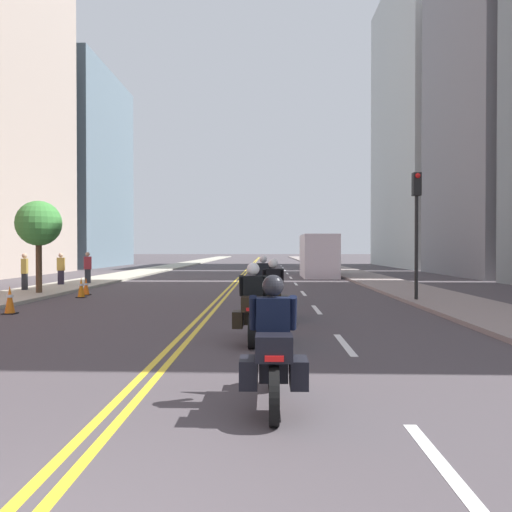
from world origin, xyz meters
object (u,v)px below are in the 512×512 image
Objects in this scene: motorcycle_0 at (273,353)px; traffic_light_near at (417,212)px; motorcycle_3 at (263,283)px; pedestrian_1 at (88,268)px; motorcycle_2 at (273,295)px; traffic_cone_1 at (86,287)px; pedestrian_2 at (61,269)px; parked_truck at (318,258)px; traffic_cone_2 at (10,300)px; street_tree_0 at (39,224)px; motorcycle_1 at (253,310)px; pedestrian_0 at (25,272)px; traffic_cone_0 at (81,288)px.

traffic_light_near reaches higher than motorcycle_0.
motorcycle_3 is 12.57m from pedestrian_1.
motorcycle_0 is 0.95× the size of motorcycle_2.
traffic_cone_1 is (-7.42, 15.18, -0.31)m from motorcycle_0.
parked_truck is (13.58, 9.63, 0.41)m from pedestrian_2.
motorcycle_2 is at bearing -7.00° from traffic_cone_2.
street_tree_0 is (-1.75, 6.02, 2.46)m from traffic_cone_2.
pedestrian_2 is at bearing 104.21° from traffic_cone_2.
pedestrian_2 reaches higher than traffic_cone_2.
street_tree_0 reaches higher than traffic_cone_1.
motorcycle_1 is 1.28× the size of pedestrian_1.
motorcycle_0 is at bearing -112.45° from traffic_light_near.
pedestrian_2 reaches higher than motorcycle_2.
traffic_light_near is at bearing 4.23° from motorcycle_3.
motorcycle_0 is 3.06× the size of traffic_cone_1.
traffic_cone_2 is at bearing 73.25° from pedestrian_1.
traffic_light_near is at bearing -10.15° from street_tree_0.
motorcycle_0 is at bearing -90.28° from motorcycle_2.
parked_truck reaches higher than traffic_cone_2.
pedestrian_0 reaches higher than pedestrian_2.
traffic_light_near is (12.53, -2.80, 2.80)m from traffic_cone_1.
pedestrian_0 is (-10.49, 16.41, 0.22)m from motorcycle_0.
traffic_cone_0 is 18.68m from parked_truck.
traffic_cone_1 is 3.35m from pedestrian_0.
motorcycle_3 reaches higher than traffic_cone_0.
pedestrian_1 reaches higher than pedestrian_0.
pedestrian_1 reaches higher than traffic_cone_2.
motorcycle_0 is at bearing 88.67° from pedestrian_1.
pedestrian_0 is 1.01× the size of pedestrian_2.
motorcycle_2 is at bearing -139.85° from pedestrian_0.
pedestrian_2 is (-2.84, 4.67, 0.51)m from traffic_cone_1.
traffic_cone_2 is at bearing -92.97° from traffic_cone_0.
motorcycle_3 is 2.73× the size of traffic_cone_0.
motorcycle_3 is 9.67m from street_tree_0.
traffic_cone_0 is (-7.32, 6.08, -0.26)m from motorcycle_2.
street_tree_0 is (-2.01, 0.87, 2.48)m from traffic_cone_0.
pedestrian_2 is at bearing -15.20° from pedestrian_0.
motorcycle_2 reaches higher than traffic_cone_1.
pedestrian_1 is at bearing -144.13° from pedestrian_2.
traffic_cone_1 is 6.09m from pedestrian_1.
motorcycle_0 is 29.67m from parked_truck.
motorcycle_3 is at bearing 94.43° from motorcycle_2.
street_tree_0 reaches higher than traffic_cone_2.
traffic_cone_1 is 0.42× the size of pedestrian_2.
motorcycle_0 is at bearing -49.98° from traffic_cone_2.
motorcycle_1 is 3.66m from motorcycle_2.
pedestrian_0 is (-10.27, 4.14, 0.20)m from motorcycle_3.
motorcycle_0 reaches higher than traffic_cone_0.
street_tree_0 is (-1.83, -0.23, 2.52)m from traffic_cone_1.
parked_truck is at bearing -57.96° from pedestrian_0.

